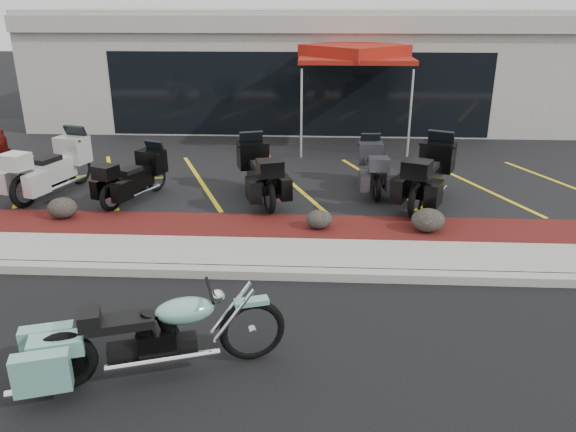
# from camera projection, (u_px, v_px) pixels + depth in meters

# --- Properties ---
(ground) EXTENTS (90.00, 90.00, 0.00)m
(ground) POSITION_uv_depth(u_px,v_px,m) (273.00, 305.00, 8.36)
(ground) COLOR black
(ground) RESTS_ON ground
(curb) EXTENTS (24.00, 0.25, 0.15)m
(curb) POSITION_uv_depth(u_px,v_px,m) (277.00, 273.00, 9.17)
(curb) COLOR gray
(curb) RESTS_ON ground
(sidewalk) EXTENTS (24.00, 1.20, 0.15)m
(sidewalk) POSITION_uv_depth(u_px,v_px,m) (280.00, 255.00, 9.82)
(sidewalk) COLOR gray
(sidewalk) RESTS_ON ground
(mulch_bed) EXTENTS (24.00, 1.20, 0.16)m
(mulch_bed) POSITION_uv_depth(u_px,v_px,m) (284.00, 229.00, 10.94)
(mulch_bed) COLOR #3C0E0D
(mulch_bed) RESTS_ON ground
(upper_lot) EXTENTS (26.00, 9.60, 0.15)m
(upper_lot) POSITION_uv_depth(u_px,v_px,m) (295.00, 158.00, 15.98)
(upper_lot) COLOR black
(upper_lot) RESTS_ON ground
(dealership_building) EXTENTS (18.00, 8.16, 4.00)m
(dealership_building) POSITION_uv_depth(u_px,v_px,m) (302.00, 65.00, 21.14)
(dealership_building) COLOR gray
(dealership_building) RESTS_ON ground
(boulder_left) EXTENTS (0.59, 0.49, 0.42)m
(boulder_left) POSITION_uv_depth(u_px,v_px,m) (62.00, 208.00, 11.22)
(boulder_left) COLOR black
(boulder_left) RESTS_ON mulch_bed
(boulder_mid) EXTENTS (0.51, 0.42, 0.36)m
(boulder_mid) POSITION_uv_depth(u_px,v_px,m) (319.00, 219.00, 10.71)
(boulder_mid) COLOR black
(boulder_mid) RESTS_ON mulch_bed
(boulder_right) EXTENTS (0.63, 0.53, 0.45)m
(boulder_right) POSITION_uv_depth(u_px,v_px,m) (428.00, 220.00, 10.55)
(boulder_right) COLOR black
(boulder_right) RESTS_ON mulch_bed
(hero_cruiser) EXTENTS (3.21, 1.72, 1.10)m
(hero_cruiser) POSITION_uv_depth(u_px,v_px,m) (252.00, 321.00, 6.90)
(hero_cruiser) COLOR #6DA99B
(hero_cruiser) RESTS_ON ground
(touring_white) EXTENTS (1.59, 2.59, 1.41)m
(touring_white) POSITION_uv_depth(u_px,v_px,m) (78.00, 155.00, 13.19)
(touring_white) COLOR #B7B8B3
(touring_white) RESTS_ON upper_lot
(touring_black_front) EXTENTS (1.51, 2.18, 1.19)m
(touring_black_front) POSITION_uv_depth(u_px,v_px,m) (155.00, 166.00, 12.72)
(touring_black_front) COLOR black
(touring_black_front) RESTS_ON upper_lot
(touring_black_mid) EXTENTS (1.59, 2.50, 1.36)m
(touring_black_mid) POSITION_uv_depth(u_px,v_px,m) (252.00, 160.00, 12.85)
(touring_black_mid) COLOR black
(touring_black_mid) RESTS_ON upper_lot
(touring_grey) EXTENTS (0.85, 2.06, 1.19)m
(touring_grey) POSITION_uv_depth(u_px,v_px,m) (370.00, 157.00, 13.43)
(touring_grey) COLOR #323238
(touring_grey) RESTS_ON upper_lot
(touring_black_rear) EXTENTS (1.89, 2.66, 1.45)m
(touring_black_rear) POSITION_uv_depth(u_px,v_px,m) (438.00, 162.00, 12.52)
(touring_black_rear) COLOR black
(touring_black_rear) RESTS_ON upper_lot
(traffic_cone) EXTENTS (0.36, 0.36, 0.41)m
(traffic_cone) POSITION_uv_depth(u_px,v_px,m) (266.00, 152.00, 15.43)
(traffic_cone) COLOR orange
(traffic_cone) RESTS_ON upper_lot
(popup_canopy) EXTENTS (3.95, 3.95, 2.94)m
(popup_canopy) POSITION_uv_depth(u_px,v_px,m) (355.00, 54.00, 16.09)
(popup_canopy) COLOR silver
(popup_canopy) RESTS_ON upper_lot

